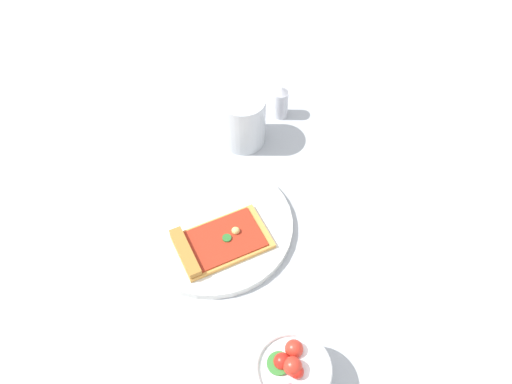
{
  "coord_description": "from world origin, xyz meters",
  "views": [
    {
      "loc": [
        0.05,
        0.47,
        0.77
      ],
      "look_at": [
        -0.09,
        -0.08,
        0.03
      ],
      "focal_mm": 38.11,
      "sensor_mm": 36.0,
      "label": 1
    }
  ],
  "objects_px": {
    "soda_glass": "(243,122)",
    "pepper_shaker": "(281,102)",
    "salad_bowl": "(291,374)",
    "plate": "(213,225)",
    "pizza_slice_main": "(215,242)"
  },
  "relations": [
    {
      "from": "plate",
      "to": "salad_bowl",
      "type": "height_order",
      "value": "salad_bowl"
    },
    {
      "from": "salad_bowl",
      "to": "soda_glass",
      "type": "xyz_separation_m",
      "value": [
        -0.05,
        -0.47,
        0.01
      ]
    },
    {
      "from": "plate",
      "to": "salad_bowl",
      "type": "xyz_separation_m",
      "value": [
        -0.05,
        0.28,
        0.03
      ]
    },
    {
      "from": "salad_bowl",
      "to": "pepper_shaker",
      "type": "relative_size",
      "value": 1.48
    },
    {
      "from": "soda_glass",
      "to": "pepper_shaker",
      "type": "xyz_separation_m",
      "value": [
        -0.09,
        -0.05,
        -0.01
      ]
    },
    {
      "from": "plate",
      "to": "salad_bowl",
      "type": "bearing_deg",
      "value": 100.4
    },
    {
      "from": "pizza_slice_main",
      "to": "soda_glass",
      "type": "height_order",
      "value": "soda_glass"
    },
    {
      "from": "plate",
      "to": "pepper_shaker",
      "type": "relative_size",
      "value": 3.72
    },
    {
      "from": "pizza_slice_main",
      "to": "plate",
      "type": "bearing_deg",
      "value": -95.56
    },
    {
      "from": "soda_glass",
      "to": "pepper_shaker",
      "type": "relative_size",
      "value": 1.43
    },
    {
      "from": "pizza_slice_main",
      "to": "pepper_shaker",
      "type": "relative_size",
      "value": 2.26
    },
    {
      "from": "plate",
      "to": "pizza_slice_main",
      "type": "relative_size",
      "value": 1.64
    },
    {
      "from": "salad_bowl",
      "to": "soda_glass",
      "type": "distance_m",
      "value": 0.47
    },
    {
      "from": "soda_glass",
      "to": "pepper_shaker",
      "type": "bearing_deg",
      "value": -151.41
    },
    {
      "from": "plate",
      "to": "soda_glass",
      "type": "distance_m",
      "value": 0.21
    }
  ]
}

